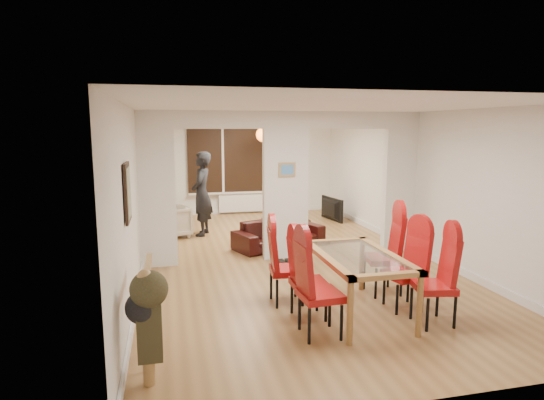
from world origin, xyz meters
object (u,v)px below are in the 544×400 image
object	(u,v)px
bowl	(289,217)
dining_chair_rc	(383,253)
dining_chair_lc	(287,264)
dining_table	(357,284)
bottle	(284,213)
sofa	(279,233)
coffee_table	(286,224)
television	(328,209)
armchair	(170,222)
dining_chair_lb	(309,277)
dining_chair_la	(320,287)
dining_chair_ra	(434,280)
dining_chair_rb	(404,268)
person	(202,194)

from	to	relation	value
bowl	dining_chair_rc	bearing A→B (deg)	-87.20
dining_chair_rc	dining_chair_lc	bearing A→B (deg)	-167.30
dining_table	bottle	size ratio (longest dim) A/B	6.15
bowl	sofa	bearing A→B (deg)	-111.79
sofa	coffee_table	xyz separation A→B (m)	(0.51, 1.46, -0.14)
sofa	television	bearing A→B (deg)	28.71
armchair	bowl	xyz separation A→B (m)	(2.68, 0.23, -0.07)
dining_chair_lb	dining_chair_la	bearing A→B (deg)	-92.00
dining_chair_la	dining_chair_ra	distance (m)	1.41
dining_chair_rb	sofa	world-z (taller)	dining_chair_rb
dining_chair_ra	bowl	xyz separation A→B (m)	(-0.32, 5.39, -0.28)
sofa	dining_table	bearing A→B (deg)	-108.93
dining_table	bottle	world-z (taller)	dining_table
dining_chair_ra	bottle	bearing A→B (deg)	106.36
sofa	dining_chair_rb	bearing A→B (deg)	-98.11
dining_table	sofa	xyz separation A→B (m)	(-0.17, 3.37, -0.12)
dining_chair_rc	bottle	distance (m)	4.32
dining_chair_lc	person	xyz separation A→B (m)	(-0.79, 4.17, 0.38)
bottle	bowl	bearing A→B (deg)	-1.98
dining_chair_ra	dining_chair_lc	bearing A→B (deg)	157.44
dining_chair_rb	armchair	bearing A→B (deg)	108.14
dining_chair_rb	bowl	world-z (taller)	dining_chair_rb
dining_chair_lb	person	xyz separation A→B (m)	(-0.93, 4.70, 0.39)
dining_chair_lb	coffee_table	xyz separation A→B (m)	(0.97, 4.82, -0.40)
armchair	person	size ratio (longest dim) A/B	0.40
armchair	dining_chair_ra	bearing A→B (deg)	10.68
person	television	size ratio (longest dim) A/B	1.81
sofa	dining_chair_lc	bearing A→B (deg)	-123.71
dining_chair_lc	coffee_table	world-z (taller)	dining_chair_lc
coffee_table	bottle	xyz separation A→B (m)	(-0.03, 0.06, 0.25)
bottle	dining_chair_rc	bearing A→B (deg)	-85.62
sofa	television	distance (m)	2.88
dining_chair_rb	coffee_table	distance (m)	4.85
coffee_table	dining_chair_rb	bearing A→B (deg)	-86.41
dining_chair_lc	armchair	distance (m)	4.38
dining_chair_lb	bowl	xyz separation A→B (m)	(1.07, 4.88, -0.25)
dining_chair_la	bottle	distance (m)	5.46
dining_chair_ra	dining_table	bearing A→B (deg)	158.59
dining_chair_ra	television	world-z (taller)	dining_chair_ra
dining_chair_lb	dining_chair_rb	world-z (taller)	dining_chair_rb
dining_table	dining_chair_rc	distance (m)	0.90
dining_chair_lb	dining_chair_rb	size ratio (longest dim) A/B	0.97
dining_chair_rb	armchair	world-z (taller)	dining_chair_rb
television	bowl	bearing A→B (deg)	110.33
dining_chair_ra	television	bearing A→B (deg)	93.25
coffee_table	armchair	bearing A→B (deg)	-176.23
dining_chair_lb	dining_chair_ra	bearing A→B (deg)	-19.69
coffee_table	dining_chair_la	bearing A→B (deg)	-100.61
dining_table	television	world-z (taller)	dining_table
dining_table	coffee_table	xyz separation A→B (m)	(0.35, 4.83, -0.27)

